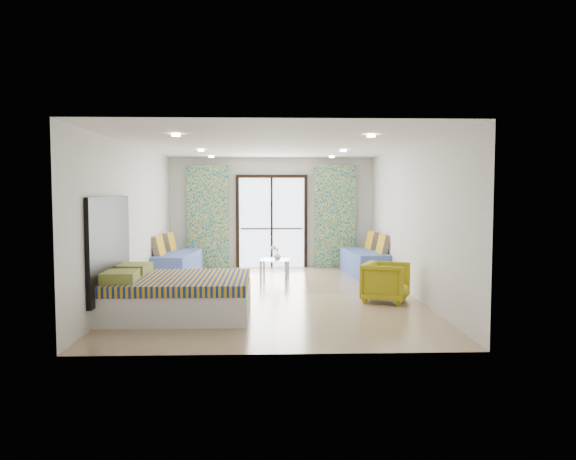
{
  "coord_description": "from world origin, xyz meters",
  "views": [
    {
      "loc": [
        -0.09,
        -10.11,
        1.88
      ],
      "look_at": [
        0.28,
        0.37,
        1.15
      ],
      "focal_mm": 35.0,
      "sensor_mm": 36.0,
      "label": 1
    }
  ],
  "objects_px": {
    "daybed_right": "(366,262)",
    "coffee_table": "(275,261)",
    "armchair": "(386,280)",
    "bed": "(176,295)",
    "daybed_left": "(176,264)"
  },
  "relations": [
    {
      "from": "bed",
      "to": "daybed_left",
      "type": "distance_m",
      "value": 3.88
    },
    {
      "from": "daybed_right",
      "to": "armchair",
      "type": "relative_size",
      "value": 2.67
    },
    {
      "from": "bed",
      "to": "coffee_table",
      "type": "xyz_separation_m",
      "value": [
        1.53,
        3.59,
        0.05
      ]
    },
    {
      "from": "bed",
      "to": "armchair",
      "type": "relative_size",
      "value": 2.87
    },
    {
      "from": "daybed_right",
      "to": "armchair",
      "type": "xyz_separation_m",
      "value": [
        -0.21,
        -3.09,
        0.08
      ]
    },
    {
      "from": "coffee_table",
      "to": "bed",
      "type": "bearing_deg",
      "value": -113.07
    },
    {
      "from": "daybed_left",
      "to": "daybed_right",
      "type": "relative_size",
      "value": 1.0
    },
    {
      "from": "daybed_left",
      "to": "armchair",
      "type": "height_order",
      "value": "daybed_left"
    },
    {
      "from": "coffee_table",
      "to": "armchair",
      "type": "relative_size",
      "value": 0.96
    },
    {
      "from": "daybed_right",
      "to": "coffee_table",
      "type": "height_order",
      "value": "daybed_right"
    },
    {
      "from": "daybed_right",
      "to": "coffee_table",
      "type": "xyz_separation_m",
      "value": [
        -2.07,
        -0.42,
        0.07
      ]
    },
    {
      "from": "bed",
      "to": "daybed_right",
      "type": "bearing_deg",
      "value": 48.11
    },
    {
      "from": "daybed_left",
      "to": "armchair",
      "type": "distance_m",
      "value": 4.96
    },
    {
      "from": "daybed_left",
      "to": "coffee_table",
      "type": "xyz_separation_m",
      "value": [
        2.17,
        -0.23,
        0.07
      ]
    },
    {
      "from": "daybed_left",
      "to": "coffee_table",
      "type": "height_order",
      "value": "daybed_left"
    }
  ]
}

